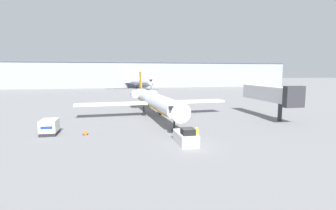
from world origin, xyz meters
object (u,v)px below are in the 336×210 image
at_px(worker_near_tug, 197,134).
at_px(airplane_parked_far_left, 134,80).
at_px(airplane_main, 153,100).
at_px(luggage_cart, 49,127).
at_px(traffic_cone_left, 85,132).
at_px(jet_bridge, 270,94).
at_px(pushback_tug, 186,137).

distance_m(worker_near_tug, airplane_parked_far_left, 105.28).
distance_m(airplane_main, luggage_cart, 20.28).
height_order(airplane_main, traffic_cone_left, airplane_main).
bearing_deg(jet_bridge, worker_near_tug, -144.35).
xyz_separation_m(airplane_main, traffic_cone_left, (-11.22, -13.43, -2.73)).
height_order(luggage_cart, traffic_cone_left, luggage_cart).
height_order(airplane_main, jet_bridge, airplane_main).
bearing_deg(worker_near_tug, airplane_main, 96.78).
bearing_deg(jet_bridge, pushback_tug, -145.50).
distance_m(luggage_cart, airplane_parked_far_left, 99.56).
bearing_deg(luggage_cart, airplane_main, 37.77).
height_order(airplane_main, airplane_parked_far_left, airplane_parked_far_left).
distance_m(luggage_cart, traffic_cone_left, 4.89).
bearing_deg(airplane_parked_far_left, luggage_cart, -100.66).
xyz_separation_m(traffic_cone_left, airplane_parked_far_left, (13.68, 98.86, 3.74)).
relative_size(worker_near_tug, airplane_parked_far_left, 0.05).
xyz_separation_m(traffic_cone_left, jet_bridge, (31.57, 6.54, 4.09)).
xyz_separation_m(luggage_cart, jet_bridge, (36.30, 5.47, 3.44)).
distance_m(pushback_tug, jet_bridge, 23.94).
distance_m(airplane_parked_far_left, jet_bridge, 94.04).
relative_size(airplane_parked_far_left, jet_bridge, 2.63).
xyz_separation_m(airplane_main, luggage_cart, (-15.95, -12.36, -2.09)).
height_order(pushback_tug, worker_near_tug, pushback_tug).
xyz_separation_m(pushback_tug, traffic_cone_left, (-12.07, 6.86, -0.38)).
distance_m(luggage_cart, worker_near_tug, 19.75).
bearing_deg(jet_bridge, airplane_main, 161.31).
height_order(airplane_main, pushback_tug, airplane_main).
xyz_separation_m(airplane_main, pushback_tug, (0.86, -20.28, -2.35)).
bearing_deg(jet_bridge, luggage_cart, -171.43).
xyz_separation_m(worker_near_tug, jet_bridge, (18.00, 12.91, 3.52)).
distance_m(luggage_cart, jet_bridge, 36.87).
xyz_separation_m(pushback_tug, airplane_parked_far_left, (1.60, 105.72, 3.36)).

